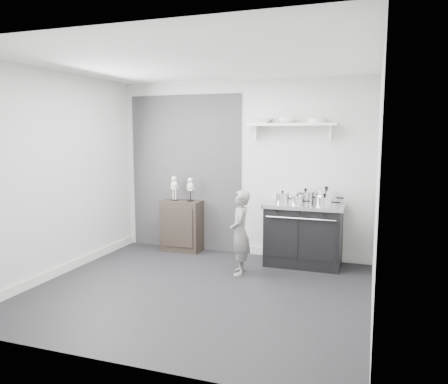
# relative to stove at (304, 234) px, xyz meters

# --- Properties ---
(ground) EXTENTS (4.00, 4.00, 0.00)m
(ground) POSITION_rel_stove_xyz_m (-1.04, -1.48, -0.45)
(ground) COLOR black
(ground) RESTS_ON ground
(room_shell) EXTENTS (4.02, 3.62, 2.71)m
(room_shell) POSITION_rel_stove_xyz_m (-1.13, -1.33, 1.19)
(room_shell) COLOR silver
(room_shell) RESTS_ON ground
(wall_shelf) EXTENTS (1.30, 0.26, 0.24)m
(wall_shelf) POSITION_rel_stove_xyz_m (-0.24, 0.20, 1.56)
(wall_shelf) COLOR white
(wall_shelf) RESTS_ON room_shell
(stove) EXTENTS (1.12, 0.70, 0.90)m
(stove) POSITION_rel_stove_xyz_m (0.00, 0.00, 0.00)
(stove) COLOR black
(stove) RESTS_ON ground
(side_cabinet) EXTENTS (0.63, 0.37, 0.82)m
(side_cabinet) POSITION_rel_stove_xyz_m (-1.98, 0.13, -0.04)
(side_cabinet) COLOR black
(side_cabinet) RESTS_ON ground
(child) EXTENTS (0.37, 0.47, 1.14)m
(child) POSITION_rel_stove_xyz_m (-0.74, -0.71, 0.12)
(child) COLOR slate
(child) RESTS_ON ground
(pot_front_left) EXTENTS (0.29, 0.20, 0.18)m
(pot_front_left) POSITION_rel_stove_xyz_m (-0.31, -0.07, 0.52)
(pot_front_left) COLOR silver
(pot_front_left) RESTS_ON stove
(pot_back_left) EXTENTS (0.35, 0.26, 0.20)m
(pot_back_left) POSITION_rel_stove_xyz_m (-0.01, 0.14, 0.53)
(pot_back_left) COLOR silver
(pot_back_left) RESTS_ON stove
(pot_back_right) EXTENTS (0.40, 0.31, 0.25)m
(pot_back_right) POSITION_rel_stove_xyz_m (0.29, 0.09, 0.54)
(pot_back_right) COLOR silver
(pot_back_right) RESTS_ON stove
(pot_front_right) EXTENTS (0.33, 0.24, 0.18)m
(pot_front_right) POSITION_rel_stove_xyz_m (0.29, -0.16, 0.52)
(pot_front_right) COLOR silver
(pot_front_right) RESTS_ON stove
(pot_front_center) EXTENTS (0.26, 0.17, 0.16)m
(pot_front_center) POSITION_rel_stove_xyz_m (-0.07, -0.17, 0.51)
(pot_front_center) COLOR silver
(pot_front_center) RESTS_ON stove
(skeleton_full) EXTENTS (0.13, 0.08, 0.45)m
(skeleton_full) POSITION_rel_stove_xyz_m (-2.11, 0.13, 0.59)
(skeleton_full) COLOR beige
(skeleton_full) RESTS_ON side_cabinet
(skeleton_torso) EXTENTS (0.12, 0.08, 0.44)m
(skeleton_torso) POSITION_rel_stove_xyz_m (-1.83, 0.13, 0.58)
(skeleton_torso) COLOR beige
(skeleton_torso) RESTS_ON side_cabinet
(bowl_large) EXTENTS (0.30, 0.30, 0.07)m
(bowl_large) POSITION_rel_stove_xyz_m (-0.68, 0.19, 1.62)
(bowl_large) COLOR white
(bowl_large) RESTS_ON wall_shelf
(bowl_small) EXTENTS (0.24, 0.24, 0.08)m
(bowl_small) POSITION_rel_stove_xyz_m (-0.32, 0.19, 1.63)
(bowl_small) COLOR white
(bowl_small) RESTS_ON wall_shelf
(plate_stack) EXTENTS (0.26, 0.26, 0.06)m
(plate_stack) POSITION_rel_stove_xyz_m (0.13, 0.19, 1.62)
(plate_stack) COLOR silver
(plate_stack) RESTS_ON wall_shelf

